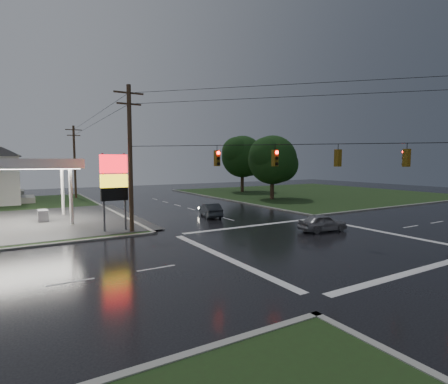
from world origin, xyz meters
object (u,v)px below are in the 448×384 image
tree_ne_near (273,160)px  utility_pole_n (75,161)px  utility_pole_nw (130,157)px  tree_ne_far (243,157)px  car_crossing (323,223)px  pylon_sign (114,179)px  car_north (210,210)px

tree_ne_near → utility_pole_n: bearing=145.9°
utility_pole_nw → tree_ne_near: 26.74m
tree_ne_far → car_crossing: bearing=-113.7°
pylon_sign → tree_ne_far: 36.35m
utility_pole_n → tree_ne_near: 28.55m
pylon_sign → tree_ne_near: bearing=25.0°
pylon_sign → tree_ne_near: tree_ne_near is taller
tree_ne_near → car_north: (-14.94, -9.01, -4.89)m
utility_pole_n → car_crossing: (12.79, -35.59, -4.81)m
pylon_sign → car_north: pylon_sign is taller
tree_ne_near → utility_pole_nw: bearing=-152.1°
utility_pole_nw → car_north: utility_pole_nw is taller
utility_pole_nw → tree_ne_far: (26.65, 24.49, 0.46)m
car_north → tree_ne_far: bearing=-117.0°
car_north → tree_ne_near: bearing=-135.4°
pylon_sign → car_crossing: (13.79, -8.09, -3.35)m
utility_pole_nw → car_north: 10.65m
utility_pole_n → tree_ne_near: size_ratio=1.17×
car_north → car_crossing: bearing=124.6°
car_crossing → tree_ne_near: bearing=-20.4°
utility_pole_n → tree_ne_near: bearing=-34.1°
pylon_sign → utility_pole_n: size_ratio=0.57×
utility_pole_nw → tree_ne_far: 36.20m
pylon_sign → utility_pole_n: 27.56m
utility_pole_nw → pylon_sign: bearing=135.0°
tree_ne_near → car_crossing: size_ratio=2.31×
pylon_sign → car_north: size_ratio=1.48×
car_crossing → car_north: bearing=29.7°
pylon_sign → car_crossing: 16.34m
pylon_sign → car_crossing: pylon_sign is taller
car_crossing → utility_pole_n: bearing=28.3°
pylon_sign → utility_pole_n: bearing=87.9°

